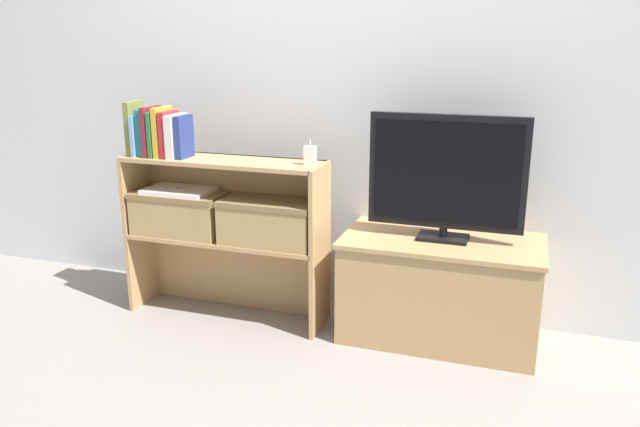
{
  "coord_description": "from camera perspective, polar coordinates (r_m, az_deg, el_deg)",
  "views": [
    {
      "loc": [
        0.87,
        -2.43,
        1.34
      ],
      "look_at": [
        0.0,
        0.13,
        0.57
      ],
      "focal_mm": 35.0,
      "sensor_mm": 36.0,
      "label": 1
    }
  ],
  "objects": [
    {
      "name": "book_teal",
      "position": [
        3.11,
        -15.61,
        7.17
      ],
      "size": [
        0.03,
        0.13,
        0.22
      ],
      "color": "#1E7075",
      "rests_on": "bookshelf_upper_tier"
    },
    {
      "name": "storage_basket_right",
      "position": [
        2.9,
        -4.65,
        -0.58
      ],
      "size": [
        0.45,
        0.23,
        0.21
      ],
      "color": "tan",
      "rests_on": "bookshelf_lower_tier"
    },
    {
      "name": "storage_basket_left",
      "position": [
        3.11,
        -12.68,
        0.22
      ],
      "size": [
        0.45,
        0.23,
        0.21
      ],
      "color": "tan",
      "rests_on": "bookshelf_lower_tier"
    },
    {
      "name": "laptop",
      "position": [
        3.09,
        -12.8,
        2.07
      ],
      "size": [
        0.32,
        0.21,
        0.02
      ],
      "color": "white",
      "rests_on": "storage_basket_left"
    },
    {
      "name": "baby_monitor",
      "position": [
        2.77,
        -0.92,
        5.33
      ],
      "size": [
        0.05,
        0.04,
        0.12
      ],
      "color": "white",
      "rests_on": "bookshelf_upper_tier"
    },
    {
      "name": "bookshelf_upper_tier",
      "position": [
        3.03,
        -8.32,
        2.6
      ],
      "size": [
        0.99,
        0.26,
        0.38
      ],
      "color": "tan",
      "rests_on": "bookshelf_lower_tier"
    },
    {
      "name": "book_olive",
      "position": [
        3.14,
        -16.57,
        7.49
      ],
      "size": [
        0.03,
        0.13,
        0.26
      ],
      "color": "olive",
      "rests_on": "bookshelf_upper_tier"
    },
    {
      "name": "book_crimson",
      "position": [
        3.04,
        -13.6,
        7.05
      ],
      "size": [
        0.03,
        0.15,
        0.22
      ],
      "color": "#B22328",
      "rests_on": "bookshelf_upper_tier"
    },
    {
      "name": "ground_plane",
      "position": [
        2.91,
        -0.84,
        -11.5
      ],
      "size": [
        16.0,
        16.0,
        0.0
      ],
      "primitive_type": "plane",
      "color": "gray"
    },
    {
      "name": "tv_stand",
      "position": [
        2.9,
        10.91,
        -6.76
      ],
      "size": [
        0.88,
        0.47,
        0.47
      ],
      "color": "tan",
      "rests_on": "ground_plane"
    },
    {
      "name": "book_navy",
      "position": [
        3.0,
        -12.33,
        6.87
      ],
      "size": [
        0.03,
        0.13,
        0.2
      ],
      "color": "navy",
      "rests_on": "bookshelf_upper_tier"
    },
    {
      "name": "tv",
      "position": [
        2.74,
        11.48,
        3.49
      ],
      "size": [
        0.68,
        0.14,
        0.55
      ],
      "color": "black",
      "rests_on": "tv_stand"
    },
    {
      "name": "wall_back",
      "position": [
        3.05,
        2.2,
        13.26
      ],
      "size": [
        10.0,
        0.05,
        2.4
      ],
      "color": "silver",
      "rests_on": "ground_plane"
    },
    {
      "name": "book_skyblue",
      "position": [
        3.13,
        -16.07,
        6.92
      ],
      "size": [
        0.02,
        0.16,
        0.19
      ],
      "color": "#709ECC",
      "rests_on": "bookshelf_upper_tier"
    },
    {
      "name": "book_mustard",
      "position": [
        3.06,
        -14.2,
        7.25
      ],
      "size": [
        0.03,
        0.14,
        0.23
      ],
      "color": "gold",
      "rests_on": "bookshelf_upper_tier"
    },
    {
      "name": "book_forest",
      "position": [
        3.07,
        -14.66,
        7.07
      ],
      "size": [
        0.02,
        0.15,
        0.21
      ],
      "color": "#286638",
      "rests_on": "bookshelf_upper_tier"
    },
    {
      "name": "bookshelf_lower_tier",
      "position": [
        3.14,
        -8.03,
        -4.4
      ],
      "size": [
        0.99,
        0.26,
        0.41
      ],
      "color": "tan",
      "rests_on": "ground_plane"
    },
    {
      "name": "book_maroon",
      "position": [
        3.09,
        -15.1,
        7.27
      ],
      "size": [
        0.02,
        0.16,
        0.23
      ],
      "color": "maroon",
      "rests_on": "bookshelf_upper_tier"
    },
    {
      "name": "book_ivory",
      "position": [
        3.02,
        -12.98,
        6.92
      ],
      "size": [
        0.04,
        0.16,
        0.2
      ],
      "color": "silver",
      "rests_on": "bookshelf_upper_tier"
    }
  ]
}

